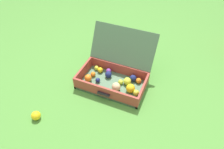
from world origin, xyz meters
name	(u,v)px	position (x,y,z in m)	size (l,w,h in m)	color
ground_plane	(116,92)	(0.00, 0.00, 0.00)	(16.00, 16.00, 0.00)	#4C8C38
open_suitcase	(115,73)	(-0.06, 0.13, 0.10)	(0.60, 0.53, 0.43)	#4C7051
stray_ball_on_grass	(36,116)	(-0.47, -0.50, 0.04)	(0.07, 0.07, 0.07)	yellow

